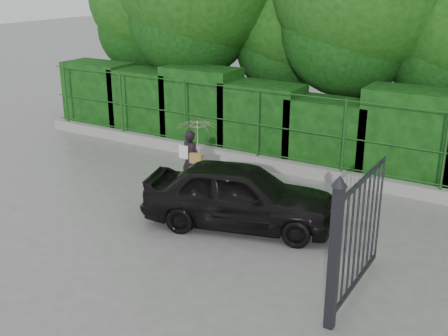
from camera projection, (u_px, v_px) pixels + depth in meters
The scene contains 7 objects.
ground at pixel (136, 226), 11.40m from camera, with size 80.00×80.00×0.00m, color gray.
kerb at pixel (244, 159), 14.98m from camera, with size 14.00×0.25×0.30m, color #9E9E99.
fence at pixel (252, 122), 14.52m from camera, with size 14.13×0.06×1.80m.
hedge at pixel (258, 118), 15.55m from camera, with size 14.20×1.20×2.28m.
gate at pixel (346, 241), 8.18m from camera, with size 0.22×2.33×2.36m.
woman at pixel (195, 143), 13.07m from camera, with size 0.92×0.94×1.66m.
car at pixel (240, 195), 11.25m from camera, with size 1.56×3.87×1.32m, color black.
Camera 1 is at (6.87, -7.94, 4.92)m, focal length 45.00 mm.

